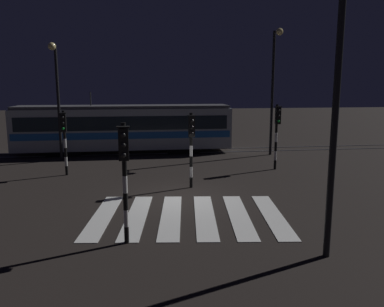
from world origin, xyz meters
The scene contains 12 objects.
ground_plane centered at (0.00, 0.00, 0.00)m, with size 120.00×120.00×0.00m, color black.
rail_near centered at (0.00, 10.56, 0.01)m, with size 80.00×0.12×0.03m, color #59595E.
rail_far centered at (0.00, 11.99, 0.01)m, with size 80.00×0.12×0.03m, color #59595E.
crosswalk_zebra centered at (0.00, -2.22, 0.01)m, with size 7.30×5.55×0.02m.
traffic_light_corner_far_right centered at (5.78, 4.70, 2.36)m, with size 0.36×0.42×3.58m.
traffic_light_median_centre centered at (0.64, 1.51, 2.24)m, with size 0.36×0.42×3.39m.
traffic_light_kerb_mid_left centered at (-2.09, -4.41, 2.36)m, with size 0.36×0.42×3.57m.
traffic_light_corner_far_left centered at (-5.41, 4.86, 2.20)m, with size 0.36×0.42×3.33m.
street_lamp_trackside_left centered at (-6.44, 8.94, 4.45)m, with size 0.44×1.21×7.00m.
street_lamp_trackside_right centered at (7.05, 8.95, 5.02)m, with size 0.44×1.21×8.04m.
street_lamp_near_kerb centered at (3.32, -6.21, 4.92)m, with size 0.44×1.21×7.86m.
tram centered at (-2.61, 11.27, 1.74)m, with size 14.58×2.58×4.15m.
Camera 1 is at (-1.68, -15.22, 4.60)m, focal length 36.01 mm.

